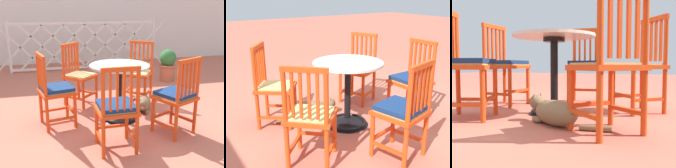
{
  "view_description": "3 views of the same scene",
  "coord_description": "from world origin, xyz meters",
  "views": [
    {
      "loc": [
        -0.92,
        -2.97,
        1.45
      ],
      "look_at": [
        -0.17,
        0.16,
        0.51
      ],
      "focal_mm": 43.54,
      "sensor_mm": 36.0,
      "label": 1
    },
    {
      "loc": [
        -2.48,
        2.0,
        1.47
      ],
      "look_at": [
        0.07,
        0.29,
        0.45
      ],
      "focal_mm": 46.17,
      "sensor_mm": 36.0,
      "label": 2
    },
    {
      "loc": [
        2.04,
        1.4,
        0.44
      ],
      "look_at": [
        -0.06,
        0.35,
        0.28
      ],
      "focal_mm": 41.38,
      "sensor_mm": 36.0,
      "label": 3
    }
  ],
  "objects": [
    {
      "name": "cafe_table",
      "position": [
        -0.05,
        0.25,
        0.28
      ],
      "size": [
        0.76,
        0.76,
        0.73
      ],
      "color": "black",
      "rests_on": "ground_plane"
    },
    {
      "name": "orange_chair_facing_out",
      "position": [
        0.47,
        -0.3,
        0.45
      ],
      "size": [
        0.53,
        0.53,
        0.91
      ],
      "color": "#D64214",
      "rests_on": "ground_plane"
    },
    {
      "name": "orange_chair_at_corner",
      "position": [
        -0.86,
        0.24,
        0.45
      ],
      "size": [
        0.48,
        0.48,
        0.91
      ],
      "color": "#D64214",
      "rests_on": "ground_plane"
    },
    {
      "name": "ground_plane",
      "position": [
        0.0,
        0.0,
        0.0
      ],
      "size": [
        24.0,
        24.0,
        0.0
      ],
      "primitive_type": "plane",
      "color": "#BC604C"
    },
    {
      "name": "orange_chair_tucked_in",
      "position": [
        -0.28,
        -0.51,
        0.45
      ],
      "size": [
        0.41,
        0.41,
        0.91
      ],
      "color": "#D64214",
      "rests_on": "ground_plane"
    },
    {
      "name": "tabby_cat",
      "position": [
        0.36,
        0.46,
        0.1
      ],
      "size": [
        0.36,
        0.73,
        0.23
      ],
      "color": "brown",
      "rests_on": "ground_plane"
    },
    {
      "name": "orange_chair_near_fence",
      "position": [
        -0.49,
        0.95,
        0.43
      ],
      "size": [
        0.57,
        0.57,
        0.91
      ],
      "color": "#D64214",
      "rests_on": "ground_plane"
    },
    {
      "name": "orange_chair_by_planter",
      "position": [
        0.43,
        0.92,
        0.43
      ],
      "size": [
        0.56,
        0.56,
        0.91
      ],
      "color": "#D64214",
      "rests_on": "ground_plane"
    }
  ]
}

